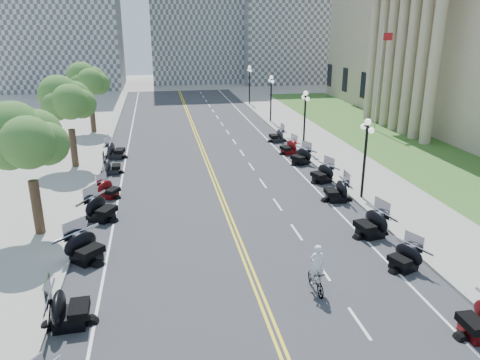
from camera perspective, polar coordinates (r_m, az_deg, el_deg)
ground at (r=24.30m, az=-0.39°, el=-6.95°), size 160.00×160.00×0.00m
road at (r=33.50m, az=-3.29°, el=0.38°), size 16.00×90.00×0.01m
centerline_yellow_a at (r=33.48m, az=-3.50°, el=0.38°), size 0.12×90.00×0.00m
centerline_yellow_b at (r=33.51m, az=-3.09°, el=0.40°), size 0.12×90.00×0.00m
edge_line_north at (r=34.79m, az=7.23°, el=0.97°), size 0.12×90.00×0.00m
edge_line_south at (r=33.40m, az=-14.26°, el=-0.23°), size 0.12×90.00×0.00m
lane_dash_4 at (r=18.51m, az=14.34°, el=-16.55°), size 0.12×2.00×0.00m
lane_dash_5 at (r=21.62m, az=10.00°, el=-10.69°), size 0.12×2.00×0.00m
lane_dash_6 at (r=24.98m, az=6.91°, el=-6.31°), size 0.12×2.00×0.00m
lane_dash_7 at (r=28.51m, az=4.60°, el=-2.98°), size 0.12×2.00×0.00m
lane_dash_8 at (r=32.15m, az=2.81°, el=-0.39°), size 0.12×2.00×0.00m
lane_dash_9 at (r=35.86m, az=1.40°, el=1.66°), size 0.12×2.00×0.00m
lane_dash_10 at (r=39.63m, az=0.24°, el=3.33°), size 0.12×2.00×0.00m
lane_dash_11 at (r=43.45m, az=-0.71°, el=4.71°), size 0.12×2.00×0.00m
lane_dash_12 at (r=47.29m, az=-1.51°, el=5.86°), size 0.12×2.00×0.00m
lane_dash_13 at (r=51.16m, az=-2.19°, el=6.84°), size 0.12×2.00×0.00m
lane_dash_14 at (r=55.04m, az=-2.78°, el=7.68°), size 0.12×2.00×0.00m
lane_dash_15 at (r=58.94m, az=-3.30°, el=8.41°), size 0.12×2.00×0.00m
lane_dash_16 at (r=62.86m, az=-3.75°, el=9.04°), size 0.12×2.00×0.00m
lane_dash_17 at (r=66.78m, az=-4.15°, el=9.61°), size 0.12×2.00×0.00m
lane_dash_18 at (r=70.71m, az=-4.50°, el=10.10°), size 0.12×2.00×0.00m
lane_dash_19 at (r=74.65m, az=-4.82°, el=10.55°), size 0.12×2.00×0.00m
sidewalk_north at (r=36.17m, az=13.45°, el=1.40°), size 5.00×90.00×0.15m
sidewalk_south at (r=33.96m, az=-21.17°, el=-0.51°), size 5.00×90.00×0.15m
lawn at (r=46.11m, az=17.60°, el=4.70°), size 9.00×60.00×0.10m
distant_block_a at (r=84.84m, az=-21.07°, el=19.22°), size 18.00×14.00×26.00m
distant_block_c at (r=90.32m, az=6.75°, el=18.89°), size 20.00×14.00×22.00m
street_lamp_2 at (r=29.47m, az=14.95°, el=2.47°), size 0.50×1.20×4.90m
street_lamp_3 at (r=40.33m, az=7.88°, el=7.21°), size 0.50×1.20×4.90m
street_lamp_4 at (r=51.70m, az=3.80°, el=9.85°), size 0.50×1.20×4.90m
street_lamp_5 at (r=63.30m, az=1.16°, el=11.51°), size 0.50×1.20×4.90m
flagpole at (r=49.00m, az=16.55°, el=11.49°), size 1.10×0.20×10.00m
tree_2 at (r=25.09m, az=-24.44°, el=3.72°), size 4.80×4.80×9.20m
tree_3 at (r=36.60m, az=-20.16°, el=8.51°), size 4.80×4.80×9.20m
tree_4 at (r=48.35m, az=-17.90°, el=10.97°), size 4.80×4.80×9.20m
motorcycle_n_4 at (r=22.28m, az=19.42°, el=-8.76°), size 2.38×2.38×1.29m
motorcycle_n_5 at (r=24.99m, az=15.68°, el=-5.00°), size 2.59×2.59×1.54m
motorcycle_n_6 at (r=29.36m, az=11.69°, el=-1.16°), size 2.23×2.23×1.47m
motorcycle_n_7 at (r=32.67m, az=10.00°, el=0.91°), size 2.53×2.53×1.39m
motorcycle_n_8 at (r=36.61m, az=7.44°, el=2.99°), size 2.66×2.66×1.40m
motorcycle_n_9 at (r=39.41m, az=5.94°, el=4.11°), size 2.27×2.27×1.31m
motorcycle_n_10 at (r=43.38m, az=4.50°, el=5.53°), size 2.03×2.03×1.35m
motorcycle_s_4 at (r=18.54m, az=-20.19°, el=-14.30°), size 2.32×2.32×1.55m
motorcycle_s_5 at (r=22.79m, az=-18.36°, el=-7.65°), size 3.12×3.12×1.54m
motorcycle_s_6 at (r=27.09m, az=-16.60°, el=-3.20°), size 3.02×3.02×1.55m
motorcycle_s_7 at (r=30.46m, az=-15.71°, el=-0.98°), size 2.46×2.46×1.25m
motorcycle_s_8 at (r=35.22m, az=-15.36°, el=1.76°), size 1.93×1.93×1.32m
motorcycle_s_9 at (r=39.21m, az=-14.97°, el=3.65°), size 2.48×2.48×1.52m
bicycle at (r=19.76m, az=9.22°, el=-12.00°), size 0.55×1.71×1.02m
cyclist_rider at (r=19.09m, az=9.44°, el=-8.40°), size 0.64×0.42×1.77m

